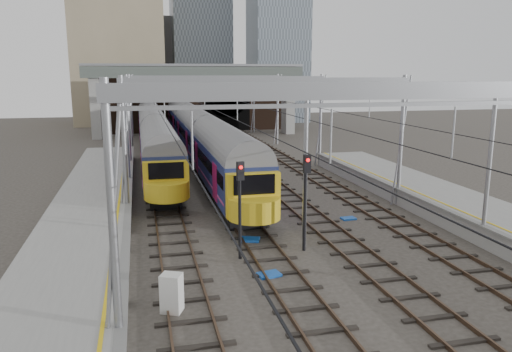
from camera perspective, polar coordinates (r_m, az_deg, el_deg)
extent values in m
plane|color=#38332D|center=(22.32, 7.14, -9.69)|extent=(160.00, 160.00, 0.00)
cube|color=gray|center=(23.37, -19.59, -7.87)|extent=(4.20, 55.00, 1.10)
cube|color=slate|center=(23.06, -14.58, -6.51)|extent=(0.35, 55.00, 0.12)
cube|color=gold|center=(23.06, -15.84, -6.41)|extent=(0.12, 55.00, 0.01)
cube|color=slate|center=(24.76, 26.57, -6.13)|extent=(0.35, 47.00, 0.12)
cube|color=#4C3828|center=(35.37, -11.82, -1.66)|extent=(0.08, 80.00, 0.16)
cube|color=#4C3828|center=(35.42, -9.49, -1.55)|extent=(0.08, 80.00, 0.16)
cube|color=black|center=(35.41, -10.65, -1.72)|extent=(2.40, 80.00, 0.14)
cube|color=#4C3828|center=(35.67, -5.39, -1.35)|extent=(0.08, 80.00, 0.16)
cube|color=#4C3828|center=(35.89, -3.11, -1.23)|extent=(0.08, 80.00, 0.16)
cube|color=black|center=(35.79, -4.24, -1.41)|extent=(2.40, 80.00, 0.14)
cube|color=#4C3828|center=(36.41, 0.86, -1.03)|extent=(0.08, 80.00, 0.16)
cube|color=#4C3828|center=(36.78, 3.03, -0.91)|extent=(0.08, 80.00, 0.16)
cube|color=black|center=(36.60, 1.95, -1.08)|extent=(2.40, 80.00, 0.14)
cube|color=#4C3828|center=(37.56, 6.79, -0.71)|extent=(0.08, 80.00, 0.16)
cube|color=#4C3828|center=(38.07, 8.82, -0.60)|extent=(0.08, 80.00, 0.16)
cube|color=black|center=(37.83, 7.81, -0.77)|extent=(2.40, 80.00, 0.14)
cylinder|color=gray|center=(14.08, -16.04, -5.72)|extent=(0.24, 0.24, 8.00)
cube|color=gray|center=(15.35, 15.76, 9.39)|extent=(16.80, 0.28, 0.50)
cylinder|color=gray|center=(27.76, -14.79, 2.80)|extent=(0.24, 0.24, 8.00)
cylinder|color=gray|center=(31.83, 16.25, 3.82)|extent=(0.24, 0.24, 8.00)
cube|color=gray|center=(28.42, 1.85, 10.67)|extent=(16.80, 0.28, 0.50)
cylinder|color=gray|center=(41.65, -14.37, 5.67)|extent=(0.24, 0.24, 8.00)
cylinder|color=gray|center=(44.47, 7.38, 6.30)|extent=(0.24, 0.24, 8.00)
cube|color=gray|center=(42.10, -3.20, 10.99)|extent=(16.80, 0.28, 0.50)
cylinder|color=gray|center=(55.60, -14.16, 7.10)|extent=(0.24, 0.24, 8.00)
cylinder|color=gray|center=(57.74, 2.47, 7.60)|extent=(0.24, 0.24, 8.00)
cube|color=gray|center=(55.94, -5.77, 11.11)|extent=(16.80, 0.28, 0.50)
cylinder|color=gray|center=(67.57, -14.05, 7.86)|extent=(0.24, 0.24, 8.00)
cylinder|color=gray|center=(69.34, -0.24, 8.29)|extent=(0.24, 0.24, 8.00)
cube|color=gray|center=(67.85, -7.13, 11.17)|extent=(16.80, 0.28, 0.50)
cube|color=black|center=(34.57, -10.99, 7.16)|extent=(0.03, 80.00, 0.03)
cube|color=black|center=(34.96, -4.38, 7.38)|extent=(0.03, 80.00, 0.03)
cube|color=black|center=(35.79, 2.01, 7.51)|extent=(0.03, 80.00, 0.03)
cube|color=black|center=(37.04, 8.04, 7.55)|extent=(0.03, 80.00, 0.03)
cube|color=black|center=(72.15, -5.82, 8.76)|extent=(26.00, 2.00, 9.00)
cube|color=black|center=(71.72, -3.29, 7.27)|extent=(6.50, 0.10, 5.20)
cylinder|color=black|center=(71.56, -3.31, 9.34)|extent=(6.50, 0.10, 6.50)
cube|color=black|center=(70.80, -15.39, 5.92)|extent=(6.00, 1.50, 3.00)
cube|color=gray|center=(65.76, -17.84, 7.64)|extent=(1.20, 2.50, 8.20)
cube|color=gray|center=(68.52, 3.69, 8.31)|extent=(1.20, 2.50, 8.20)
cube|color=#4C5650|center=(65.86, -6.95, 11.69)|extent=(28.00, 3.00, 1.40)
cube|color=gray|center=(65.87, -6.97, 12.47)|extent=(28.00, 3.00, 0.30)
cube|color=tan|center=(85.53, -15.41, 13.22)|extent=(14.00, 12.00, 22.00)
cube|color=#4C5660|center=(92.49, -6.39, 16.51)|extent=(10.00, 10.00, 32.00)
cube|color=gray|center=(99.59, -10.38, 12.02)|extent=(18.00, 14.00, 18.00)
cube|color=black|center=(56.65, -7.68, 3.72)|extent=(2.18, 64.59, 0.70)
cube|color=#16214D|center=(56.42, -7.73, 5.61)|extent=(2.77, 64.59, 2.48)
cylinder|color=slate|center=(56.31, -7.77, 6.87)|extent=(2.72, 64.09, 2.72)
cube|color=black|center=(56.38, -7.74, 6.02)|extent=(2.79, 63.39, 0.74)
cube|color=#BA3A77|center=(56.50, -7.71, 4.92)|extent=(2.79, 63.59, 0.12)
cube|color=gold|center=(24.76, -0.28, -2.25)|extent=(2.72, 0.60, 2.28)
cube|color=black|center=(24.46, -0.19, -0.99)|extent=(2.08, 0.08, 0.99)
cube|color=black|center=(60.03, -11.84, 4.02)|extent=(2.09, 61.99, 0.70)
cube|color=#16214D|center=(59.82, -11.91, 5.76)|extent=(2.66, 61.99, 2.37)
cylinder|color=slate|center=(59.72, -11.96, 6.89)|extent=(2.61, 61.49, 2.61)
cube|color=black|center=(59.79, -11.93, 6.12)|extent=(2.68, 60.79, 0.71)
cube|color=#BA3A77|center=(59.89, -11.89, 5.13)|extent=(2.68, 60.99, 0.11)
cube|color=gold|center=(29.03, -10.22, -0.46)|extent=(2.61, 0.60, 2.17)
cube|color=black|center=(28.75, -10.24, 0.59)|extent=(1.99, 0.08, 0.95)
cylinder|color=black|center=(21.85, -1.87, -4.16)|extent=(0.14, 0.14, 4.28)
cube|color=black|center=(21.25, -1.80, 0.57)|extent=(0.34, 0.24, 0.80)
sphere|color=red|center=(21.10, -1.74, 0.99)|extent=(0.16, 0.16, 0.16)
cylinder|color=black|center=(22.92, 5.61, -3.28)|extent=(0.15, 0.15, 4.41)
cube|color=black|center=(22.33, 5.85, 1.40)|extent=(0.33, 0.19, 0.83)
sphere|color=red|center=(22.19, 5.97, 1.81)|extent=(0.17, 0.17, 0.17)
cube|color=silver|center=(17.84, -9.61, -13.05)|extent=(0.86, 0.80, 1.37)
cube|color=#174EAD|center=(20.71, 1.51, -11.19)|extent=(1.00, 0.79, 0.11)
cube|color=#174EAD|center=(24.78, -0.72, -7.26)|extent=(1.15, 0.98, 0.11)
cube|color=#174EAD|center=(28.75, 10.51, -4.79)|extent=(0.83, 0.61, 0.09)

